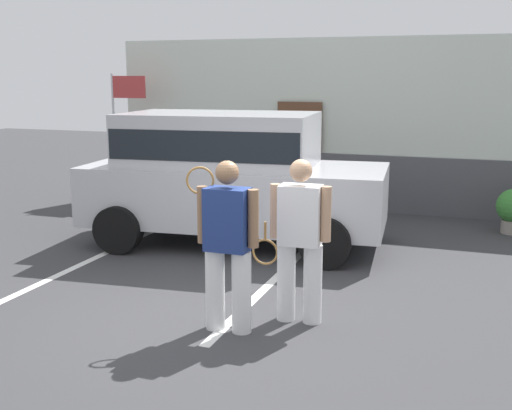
# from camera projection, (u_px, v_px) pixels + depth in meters

# --- Properties ---
(ground_plane) EXTENTS (40.00, 40.00, 0.00)m
(ground_plane) POSITION_uv_depth(u_px,v_px,m) (218.00, 320.00, 6.95)
(ground_plane) COLOR #38383A
(parking_stripe_0) EXTENTS (0.12, 4.40, 0.01)m
(parking_stripe_0) POSITION_uv_depth(u_px,v_px,m) (91.00, 260.00, 9.20)
(parking_stripe_0) COLOR silver
(parking_stripe_0) RESTS_ON ground_plane
(parking_stripe_1) EXTENTS (0.12, 4.40, 0.01)m
(parking_stripe_1) POSITION_uv_depth(u_px,v_px,m) (273.00, 280.00, 8.28)
(parking_stripe_1) COLOR silver
(parking_stripe_1) RESTS_ON ground_plane
(house_frontage) EXTENTS (9.57, 0.40, 3.33)m
(house_frontage) POSITION_uv_depth(u_px,v_px,m) (344.00, 129.00, 12.56)
(house_frontage) COLOR silver
(house_frontage) RESTS_ON ground_plane
(parked_suv) EXTENTS (4.76, 2.51, 2.05)m
(parked_suv) POSITION_uv_depth(u_px,v_px,m) (229.00, 172.00, 9.90)
(parked_suv) COLOR #B7B7BC
(parked_suv) RESTS_ON ground_plane
(tennis_player_man) EXTENTS (0.80, 0.28, 1.79)m
(tennis_player_man) POSITION_uv_depth(u_px,v_px,m) (227.00, 244.00, 6.50)
(tennis_player_man) COLOR white
(tennis_player_man) RESTS_ON ground_plane
(tennis_player_woman) EXTENTS (0.91, 0.29, 1.77)m
(tennis_player_woman) POSITION_uv_depth(u_px,v_px,m) (299.00, 239.00, 6.75)
(tennis_player_woman) COLOR white
(tennis_player_woman) RESTS_ON ground_plane
(flag_pole) EXTENTS (0.80, 0.05, 2.65)m
(flag_pole) POSITION_uv_depth(u_px,v_px,m) (122.00, 112.00, 13.30)
(flag_pole) COLOR silver
(flag_pole) RESTS_ON ground_plane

